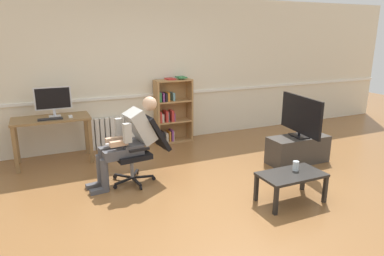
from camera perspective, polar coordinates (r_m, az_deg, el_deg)
ground_plane at (r=4.52m, az=2.77°, el=-11.44°), size 18.00×18.00×0.00m
back_wall at (r=6.54m, az=-7.83°, el=9.18°), size 12.00×0.13×2.70m
computer_desk at (r=5.90m, az=-22.23°, el=0.45°), size 1.17×0.56×0.76m
imac_monitor at (r=5.90m, az=-22.04°, el=4.42°), size 0.56×0.14×0.47m
keyboard at (r=5.74m, az=-22.44°, el=1.38°), size 0.36×0.12×0.02m
computer_mouse at (r=5.77m, az=-19.50°, el=1.81°), size 0.06×0.10×0.03m
bookshelf at (r=6.61m, az=-3.50°, el=2.63°), size 0.71×0.29×1.26m
radiator at (r=6.48m, az=-12.62°, el=-0.68°), size 0.89×0.08×0.57m
office_chair at (r=4.89m, az=-8.28°, el=-2.89°), size 0.85×0.63×0.95m
person_seated at (r=4.79m, az=-10.38°, el=-1.77°), size 1.04×0.42×1.20m
tv_stand at (r=5.85m, az=17.12°, el=-3.43°), size 1.00×0.42×0.44m
tv_screen at (r=5.71m, az=17.57°, el=1.96°), size 0.24×1.03×0.65m
coffee_table at (r=4.47m, az=16.15°, el=-7.84°), size 0.81×0.45×0.38m
drinking_glass at (r=4.53m, az=16.81°, el=-6.02°), size 0.08×0.08×0.12m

